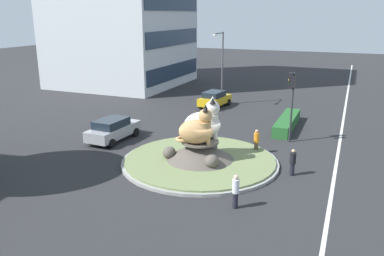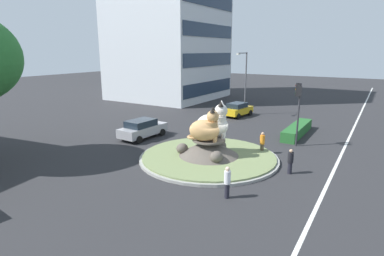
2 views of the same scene
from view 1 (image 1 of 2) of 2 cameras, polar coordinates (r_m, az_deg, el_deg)
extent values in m
plane|color=#28282B|center=(24.95, 1.15, -5.06)|extent=(160.00, 160.00, 0.00)
cube|color=silver|center=(23.50, 19.78, -7.46)|extent=(112.00, 0.20, 0.01)
cylinder|color=gray|center=(24.91, 1.15, -4.87)|extent=(9.84, 9.84, 0.18)
cylinder|color=#707F51|center=(24.86, 1.16, -4.56)|extent=(9.45, 9.45, 0.11)
cone|color=#564F47|center=(24.64, 1.16, -3.15)|extent=(4.24, 4.24, 1.18)
cylinder|color=#564F47|center=(24.47, 1.17, -1.98)|extent=(2.33, 2.33, 0.12)
ellipsoid|color=#564F47|center=(25.88, 2.92, -2.77)|extent=(0.87, 0.68, 0.70)
ellipsoid|color=#564F47|center=(24.82, -3.33, -3.57)|extent=(0.93, 0.79, 0.74)
ellipsoid|color=#564F47|center=(23.34, 2.86, -4.82)|extent=(0.98, 0.83, 0.79)
ellipsoid|color=tan|center=(23.69, 0.56, -0.53)|extent=(1.92, 2.39, 1.51)
cylinder|color=tan|center=(23.63, 1.57, -0.16)|extent=(1.25, 1.25, 0.94)
sphere|color=tan|center=(23.41, 1.95, 1.77)|extent=(0.83, 0.83, 0.83)
torus|color=tan|center=(24.25, -1.40, -1.63)|extent=(1.19, 1.19, 0.19)
cone|color=black|center=(23.51, 1.98, 3.04)|extent=(0.43, 0.43, 0.34)
cone|color=black|center=(23.07, 1.95, 2.78)|extent=(0.43, 0.43, 0.34)
cylinder|color=tan|center=(24.01, 2.38, -1.73)|extent=(0.26, 0.26, 0.38)
cylinder|color=tan|center=(23.68, 2.36, -1.99)|extent=(0.26, 0.26, 0.38)
ellipsoid|color=silver|center=(24.78, 1.49, 0.43)|extent=(2.14, 2.66, 1.68)
cylinder|color=silver|center=(24.72, 2.57, 0.83)|extent=(1.39, 1.39, 1.05)
sphere|color=silver|center=(24.49, 2.99, 2.89)|extent=(0.92, 0.92, 0.92)
torus|color=silver|center=(25.38, -0.62, -0.76)|extent=(1.35, 1.35, 0.21)
cone|color=silver|center=(24.62, 3.01, 4.24)|extent=(0.48, 0.48, 0.38)
cone|color=black|center=(24.13, 3.00, 3.99)|extent=(0.48, 0.48, 0.38)
cylinder|color=silver|center=(25.13, 3.41, -0.86)|extent=(0.29, 0.29, 0.42)
cylinder|color=silver|center=(24.77, 3.41, -1.12)|extent=(0.29, 0.29, 0.42)
cylinder|color=#2D2D33|center=(29.12, 14.24, 2.82)|extent=(0.14, 0.14, 5.09)
cube|color=black|center=(28.73, 14.08, 6.77)|extent=(0.35, 0.28, 1.05)
sphere|color=#360606|center=(28.68, 13.96, 7.40)|extent=(0.18, 0.18, 0.18)
sphere|color=orange|center=(28.73, 13.92, 6.78)|extent=(0.18, 0.18, 0.18)
sphere|color=black|center=(28.78, 13.88, 6.16)|extent=(0.18, 0.18, 0.18)
cube|color=black|center=(28.30, 14.52, 6.49)|extent=(0.24, 0.31, 0.80)
cube|color=#233347|center=(50.09, -2.55, 8.22)|extent=(14.35, 0.20, 1.87)
cube|color=#233347|center=(49.67, -2.61, 12.94)|extent=(14.35, 0.20, 1.87)
cube|color=#233347|center=(49.61, -2.67, 17.69)|extent=(14.35, 0.20, 1.87)
cube|color=#235B28|center=(33.21, 13.59, 0.76)|extent=(6.75, 1.20, 0.90)
cylinder|color=#4C4C51|center=(40.35, 4.41, 8.53)|extent=(0.16, 0.16, 7.33)
cylinder|color=#4C4C51|center=(38.95, 3.94, 13.53)|extent=(2.29, 0.17, 0.10)
cube|color=silver|center=(37.88, 3.33, 13.32)|extent=(0.50, 0.24, 0.16)
cylinder|color=black|center=(19.41, 6.29, -10.38)|extent=(0.26, 0.26, 0.81)
cylinder|color=silver|center=(19.09, 6.36, -8.36)|extent=(0.35, 0.35, 0.70)
sphere|color=beige|center=(18.90, 6.40, -7.07)|extent=(0.23, 0.23, 0.23)
cylinder|color=black|center=(23.69, 14.29, -5.82)|extent=(0.27, 0.27, 0.74)
cylinder|color=black|center=(23.44, 14.41, -4.24)|extent=(0.36, 0.36, 0.65)
sphere|color=tan|center=(23.30, 14.48, -3.25)|extent=(0.21, 0.21, 0.21)
cylinder|color=brown|center=(26.80, 9.26, -2.86)|extent=(0.27, 0.27, 0.77)
cylinder|color=orange|center=(26.57, 9.33, -1.39)|extent=(0.36, 0.36, 0.67)
sphere|color=tan|center=(26.44, 9.37, -0.47)|extent=(0.22, 0.22, 0.22)
cube|color=gold|center=(39.70, 3.32, 4.06)|extent=(4.29, 2.39, 0.73)
cube|color=#19232D|center=(39.39, 3.20, 4.91)|extent=(2.49, 1.91, 0.55)
cylinder|color=black|center=(41.35, 3.06, 4.04)|extent=(0.67, 0.31, 0.64)
cylinder|color=black|center=(40.56, 5.33, 3.75)|extent=(0.67, 0.31, 0.64)
cylinder|color=black|center=(39.05, 1.21, 3.32)|extent=(0.67, 0.31, 0.64)
cylinder|color=black|center=(38.21, 3.58, 3.01)|extent=(0.67, 0.31, 0.64)
cube|color=#99999E|center=(29.71, -11.29, -0.41)|extent=(4.66, 2.15, 0.76)
cube|color=#19232D|center=(29.36, -11.63, 0.72)|extent=(2.64, 1.80, 0.58)
cylinder|color=black|center=(31.52, -11.00, -0.16)|extent=(0.65, 0.26, 0.64)
cylinder|color=black|center=(30.46, -8.15, -0.59)|extent=(0.65, 0.26, 0.64)
cylinder|color=black|center=(29.28, -14.48, -1.66)|extent=(0.65, 0.26, 0.64)
cylinder|color=black|center=(28.14, -11.53, -2.19)|extent=(0.65, 0.26, 0.64)
camera|label=2|loc=(3.57, 50.60, -15.50)|focal=29.69mm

